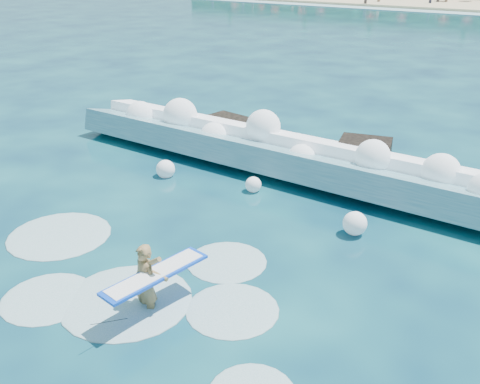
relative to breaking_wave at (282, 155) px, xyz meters
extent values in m
plane|color=#07203D|center=(-0.05, -6.68, -0.53)|extent=(200.00, 200.00, 0.00)
cube|color=teal|center=(0.00, -0.16, -0.09)|extent=(17.51, 2.67, 1.46)
cube|color=white|center=(0.00, 0.64, 0.35)|extent=(17.51, 1.23, 0.68)
cube|color=black|center=(-3.35, 1.38, -0.13)|extent=(2.32, 1.86, 1.15)
cube|color=black|center=(-0.35, 0.58, -0.22)|extent=(2.02, 1.97, 0.89)
cube|color=black|center=(2.35, 1.78, -0.09)|extent=(2.08, 1.84, 1.24)
imported|color=olive|center=(1.78, -8.70, 0.08)|extent=(0.74, 0.57, 1.83)
cube|color=blue|center=(2.06, -8.65, 0.39)|extent=(0.92, 2.56, 0.06)
cube|color=white|center=(2.06, -8.65, 0.41)|extent=(0.79, 2.34, 0.06)
cylinder|color=black|center=(1.96, -9.90, -0.08)|extent=(0.01, 0.91, 0.43)
sphere|color=white|center=(-6.80, -0.11, 0.38)|extent=(1.19, 1.19, 1.19)
sphere|color=white|center=(-4.89, 0.22, 0.62)|extent=(1.38, 1.38, 1.38)
sphere|color=white|center=(-2.93, -0.13, 0.18)|extent=(1.10, 1.10, 1.10)
sphere|color=white|center=(-1.11, 0.49, 0.73)|extent=(1.28, 1.28, 1.28)
sphere|color=white|center=(0.90, -0.24, 0.16)|extent=(0.98, 0.98, 0.98)
sphere|color=white|center=(3.31, 0.05, 0.63)|extent=(1.14, 1.14, 1.14)
sphere|color=white|center=(5.37, 0.37, 0.47)|extent=(1.19, 1.19, 1.19)
sphere|color=white|center=(-2.97, -2.84, -0.27)|extent=(0.65, 0.65, 0.65)
sphere|color=white|center=(0.24, -2.18, -0.30)|extent=(0.52, 0.52, 0.52)
sphere|color=white|center=(4.13, -3.03, -0.19)|extent=(0.67, 0.67, 0.67)
ellipsoid|color=silver|center=(1.24, -8.80, -0.53)|extent=(2.95, 2.95, 0.15)
ellipsoid|color=silver|center=(-0.28, -9.75, -0.53)|extent=(2.08, 2.08, 0.10)
ellipsoid|color=silver|center=(3.37, -7.73, -0.53)|extent=(2.06, 2.06, 0.10)
ellipsoid|color=silver|center=(-2.49, -7.71, -0.53)|extent=(2.81, 2.81, 0.14)
ellipsoid|color=silver|center=(2.10, -6.19, -0.53)|extent=(2.03, 2.03, 0.10)
cube|color=#3F332D|center=(-23.37, 61.92, 0.25)|extent=(0.35, 0.22, 1.39)
camera|label=1|loc=(8.97, -15.45, 6.56)|focal=40.00mm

